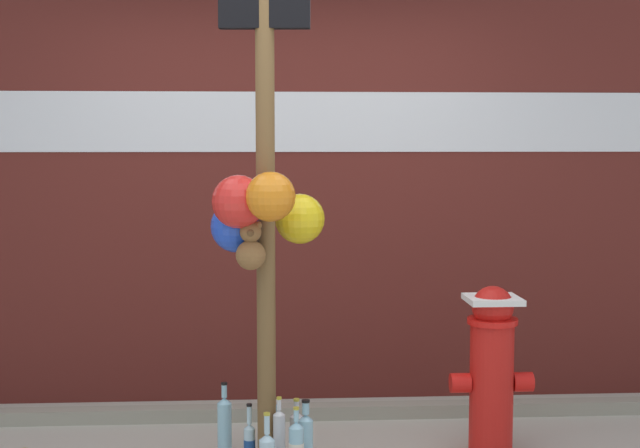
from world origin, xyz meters
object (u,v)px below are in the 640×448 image
at_px(bottle_7, 279,440).
at_px(bottle_1, 297,434).
at_px(bottle_3, 306,439).
at_px(memorial_post, 260,191).
at_px(bottle_4, 271,428).
at_px(fire_hydrant, 492,366).
at_px(bottle_0, 225,424).
at_px(bottle_5, 250,443).

bearing_deg(bottle_7, bottle_1, 62.99).
xyz_separation_m(bottle_1, bottle_3, (0.04, -0.13, 0.02)).
bearing_deg(memorial_post, bottle_1, 37.64).
distance_m(bottle_1, bottle_7, 0.21).
bearing_deg(bottle_1, bottle_7, -117.01).
height_order(bottle_3, bottle_4, bottle_4).
relative_size(memorial_post, fire_hydrant, 2.85).
xyz_separation_m(memorial_post, bottle_0, (-0.19, 0.23, -1.23)).
bearing_deg(bottle_3, bottle_5, 168.82).
bearing_deg(bottle_1, bottle_4, -176.42).
height_order(fire_hydrant, bottle_7, fire_hydrant).
bearing_deg(fire_hydrant, bottle_7, -169.81).
relative_size(bottle_5, bottle_7, 0.83).
xyz_separation_m(fire_hydrant, bottle_5, (-1.26, -0.10, -0.35)).
bearing_deg(bottle_7, bottle_3, 20.13).
relative_size(bottle_1, bottle_7, 0.84).
bearing_deg(bottle_7, memorial_post, 154.86).
relative_size(memorial_post, bottle_3, 7.31).
distance_m(bottle_0, bottle_7, 0.39).
distance_m(bottle_1, bottle_3, 0.14).
bearing_deg(bottle_4, bottle_1, 3.58).
distance_m(fire_hydrant, bottle_4, 1.19).
bearing_deg(bottle_3, memorial_post, -178.08).
xyz_separation_m(bottle_1, bottle_5, (-0.24, -0.08, -0.02)).
relative_size(fire_hydrant, bottle_0, 2.32).
bearing_deg(bottle_7, bottle_5, 144.77).
xyz_separation_m(bottle_4, bottle_7, (0.04, -0.17, -0.01)).
xyz_separation_m(fire_hydrant, bottle_3, (-0.98, -0.15, -0.32)).
xyz_separation_m(fire_hydrant, bottle_4, (-1.15, -0.03, -0.30)).
bearing_deg(fire_hydrant, bottle_5, -175.69).
bearing_deg(memorial_post, bottle_5, 133.40).
distance_m(fire_hydrant, bottle_0, 1.43).
relative_size(bottle_1, bottle_4, 0.76).
bearing_deg(bottle_0, bottle_7, -44.48).
xyz_separation_m(bottle_0, bottle_3, (0.42, -0.23, -0.01)).
relative_size(fire_hydrant, bottle_3, 2.56).
relative_size(memorial_post, bottle_5, 8.04).
height_order(memorial_post, bottle_3, memorial_post).
height_order(bottle_1, bottle_5, same).
relative_size(memorial_post, bottle_4, 6.10).
distance_m(bottle_4, bottle_5, 0.14).
bearing_deg(bottle_5, bottle_4, 32.17).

